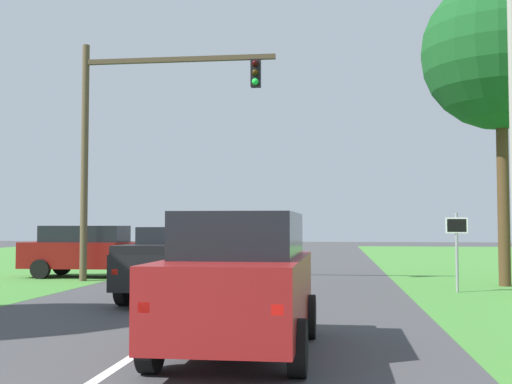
{
  "coord_description": "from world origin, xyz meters",
  "views": [
    {
      "loc": [
        2.87,
        -3.45,
        1.86
      ],
      "look_at": [
        0.59,
        14.98,
        2.82
      ],
      "focal_mm": 45.33,
      "sensor_mm": 36.0,
      "label": 1
    }
  ],
  "objects_px": {
    "red_suv_near": "(241,280)",
    "pickup_truck_lead": "(184,262)",
    "keep_moving_sign": "(457,241)",
    "traffic_light": "(131,126)",
    "crossing_suv_far": "(90,250)",
    "oak_tree_right": "(500,53)"
  },
  "relations": [
    {
      "from": "keep_moving_sign",
      "to": "crossing_suv_far",
      "type": "relative_size",
      "value": 0.46
    },
    {
      "from": "crossing_suv_far",
      "to": "traffic_light",
      "type": "bearing_deg",
      "value": -38.0
    },
    {
      "from": "traffic_light",
      "to": "keep_moving_sign",
      "type": "xyz_separation_m",
      "value": [
        10.15,
        -2.23,
        -3.78
      ]
    },
    {
      "from": "pickup_truck_lead",
      "to": "oak_tree_right",
      "type": "relative_size",
      "value": 0.56
    },
    {
      "from": "red_suv_near",
      "to": "pickup_truck_lead",
      "type": "bearing_deg",
      "value": 110.11
    },
    {
      "from": "red_suv_near",
      "to": "traffic_light",
      "type": "relative_size",
      "value": 0.56
    },
    {
      "from": "keep_moving_sign",
      "to": "traffic_light",
      "type": "bearing_deg",
      "value": 167.61
    },
    {
      "from": "keep_moving_sign",
      "to": "oak_tree_right",
      "type": "relative_size",
      "value": 0.23
    },
    {
      "from": "pickup_truck_lead",
      "to": "keep_moving_sign",
      "type": "distance_m",
      "value": 7.61
    },
    {
      "from": "pickup_truck_lead",
      "to": "oak_tree_right",
      "type": "xyz_separation_m",
      "value": [
        8.96,
        4.58,
        6.3
      ]
    },
    {
      "from": "oak_tree_right",
      "to": "crossing_suv_far",
      "type": "distance_m",
      "value": 15.38
    },
    {
      "from": "pickup_truck_lead",
      "to": "keep_moving_sign",
      "type": "bearing_deg",
      "value": 19.31
    },
    {
      "from": "oak_tree_right",
      "to": "crossing_suv_far",
      "type": "xyz_separation_m",
      "value": [
        -13.94,
        1.73,
        -6.28
      ]
    },
    {
      "from": "traffic_light",
      "to": "crossing_suv_far",
      "type": "distance_m",
      "value": 4.93
    },
    {
      "from": "traffic_light",
      "to": "oak_tree_right",
      "type": "relative_size",
      "value": 0.82
    },
    {
      "from": "oak_tree_right",
      "to": "crossing_suv_far",
      "type": "height_order",
      "value": "oak_tree_right"
    },
    {
      "from": "red_suv_near",
      "to": "oak_tree_right",
      "type": "relative_size",
      "value": 0.46
    },
    {
      "from": "pickup_truck_lead",
      "to": "crossing_suv_far",
      "type": "height_order",
      "value": "crossing_suv_far"
    },
    {
      "from": "keep_moving_sign",
      "to": "crossing_suv_far",
      "type": "xyz_separation_m",
      "value": [
        -12.15,
        3.79,
        -0.45
      ]
    },
    {
      "from": "red_suv_near",
      "to": "oak_tree_right",
      "type": "bearing_deg",
      "value": 59.8
    },
    {
      "from": "red_suv_near",
      "to": "crossing_suv_far",
      "type": "xyz_separation_m",
      "value": [
        -7.41,
        12.94,
        -0.1
      ]
    },
    {
      "from": "red_suv_near",
      "to": "keep_moving_sign",
      "type": "distance_m",
      "value": 10.31
    }
  ]
}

